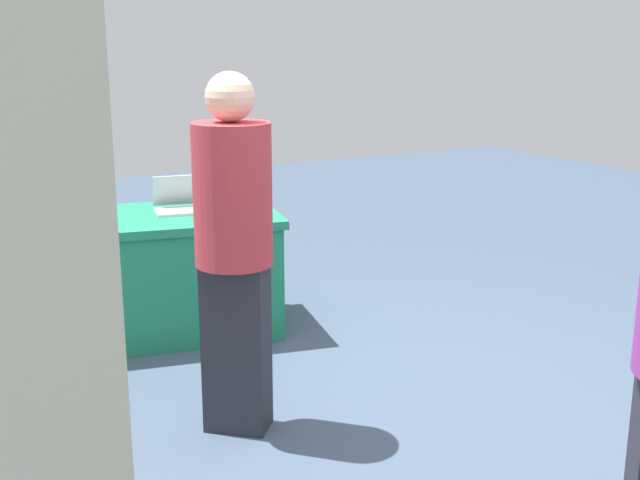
# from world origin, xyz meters

# --- Properties ---
(ground_plane) EXTENTS (14.40, 14.40, 0.00)m
(ground_plane) POSITION_xyz_m (0.00, 0.00, 0.00)
(ground_plane) COLOR #3D4C60
(table_foreground) EXTENTS (1.56, 1.09, 0.73)m
(table_foreground) POSITION_xyz_m (0.33, -1.67, 0.36)
(table_foreground) COLOR #1E7A56
(table_foreground) RESTS_ON ground
(person_attendee_browsing) EXTENTS (0.48, 0.48, 1.61)m
(person_attendee_browsing) POSITION_xyz_m (0.43, -0.30, 0.89)
(person_attendee_browsing) COLOR #26262D
(person_attendee_browsing) RESTS_ON ground
(laptop_silver) EXTENTS (0.37, 0.35, 0.21)m
(laptop_silver) POSITION_xyz_m (0.16, -1.70, 0.77)
(laptop_silver) COLOR silver
(laptop_silver) RESTS_ON table_foreground
(yarn_ball) EXTENTS (0.12, 0.12, 0.12)m
(yarn_ball) POSITION_xyz_m (0.85, -1.76, 0.79)
(yarn_ball) COLOR beige
(yarn_ball) RESTS_ON table_foreground
(scissors_red) EXTENTS (0.07, 0.18, 0.01)m
(scissors_red) POSITION_xyz_m (-0.04, -1.71, 0.73)
(scissors_red) COLOR red
(scissors_red) RESTS_ON table_foreground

